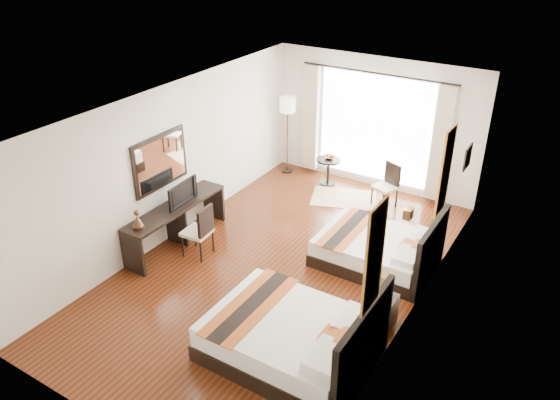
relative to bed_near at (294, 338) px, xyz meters
The scene contains 29 objects.
floor 2.08m from the bed_near, 126.67° to the left, with size 4.50×7.50×0.01m, color #361709.
ceiling 3.22m from the bed_near, 126.67° to the left, with size 4.50×7.50×0.02m, color white.
wall_headboard 2.22m from the bed_near, 58.40° to the left, with size 0.01×7.50×2.80m, color silver.
wall_desk 4.00m from the bed_near, 154.58° to the left, with size 0.01×7.50×2.80m, color silver.
wall_window 5.64m from the bed_near, 102.83° to the left, with size 4.50×0.01×2.80m, color silver.
wall_entry 2.66m from the bed_near, 120.42° to the right, with size 4.50×0.01×2.80m, color silver.
window_glass 5.61m from the bed_near, 102.87° to the left, with size 2.40×0.02×2.20m, color white.
sheer_curtain 5.55m from the bed_near, 103.01° to the left, with size 2.30×0.02×2.10m, color white.
drape_left 6.00m from the bed_near, 116.90° to the left, with size 0.35×0.14×2.35m, color #BEA993.
drape_right 5.37m from the bed_near, 87.61° to the left, with size 0.35×0.14×2.35m, color #BEA993.
art_panel_near 1.92m from the bed_near, ahead, with size 0.03×0.50×1.35m, color maroon.
art_panel_far 3.26m from the bed_near, 69.20° to the left, with size 0.03×0.50×1.35m, color maroon.
wall_sconce 2.22m from the bed_near, 51.13° to the left, with size 0.10×0.14×0.14m, color #482C19.
mirror_frame 3.91m from the bed_near, 158.56° to the left, with size 0.04×1.25×0.95m, color black.
mirror_glass 3.88m from the bed_near, 158.41° to the left, with size 0.01×1.12×0.82m, color white.
bed_near is the anchor object (origin of this frame).
bed_far 2.64m from the bed_near, 87.35° to the left, with size 1.90×1.48×1.07m.
nightstand 1.40m from the bed_near, 58.49° to the left, with size 0.39×0.48×0.47m, color black.
table_lamp 1.53m from the bed_near, 59.58° to the left, with size 0.21×0.21×0.34m.
vase 1.35m from the bed_near, 54.83° to the left, with size 0.12×0.12×0.12m, color black.
console_desk 3.49m from the bed_near, 157.18° to the left, with size 0.50×2.20×0.76m, color black.
television 3.59m from the bed_near, 155.02° to the left, with size 0.75×0.10×0.43m, color black.
bronze_figurine 3.31m from the bed_near, behind, with size 0.19×0.19×0.29m, color #482C19, non-canonical shape.
desk_chair 2.94m from the bed_near, 154.48° to the left, with size 0.48×0.48×0.96m.
floor_lamp 6.02m from the bed_near, 121.86° to the left, with size 0.35×0.35×1.75m.
side_table 5.31m from the bed_near, 112.33° to the left, with size 0.51×0.51×0.59m, color black.
fruit_bowl 5.34m from the bed_near, 112.25° to the left, with size 0.20×0.20×0.05m, color #4B2D1B.
window_chair 4.68m from the bed_near, 97.21° to the left, with size 0.54×0.54×0.89m.
jute_rug 4.71m from the bed_near, 107.56° to the left, with size 1.31×0.89×0.01m, color tan.
Camera 1 is at (3.97, -6.44, 5.32)m, focal length 35.00 mm.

